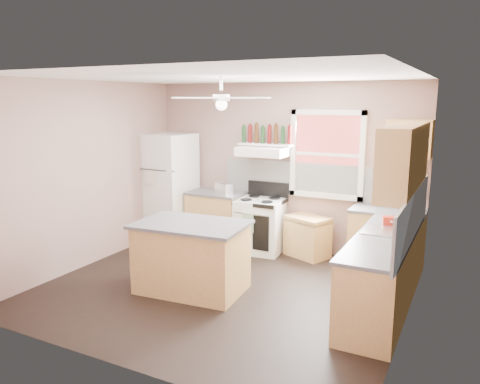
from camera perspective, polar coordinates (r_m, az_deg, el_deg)
The scene contains 32 objects.
floor at distance 6.23m, azimuth -2.12°, elevation -11.75°, with size 4.50×4.50×0.00m, color black.
ceiling at distance 5.74m, azimuth -2.32°, elevation 13.90°, with size 4.50×4.50×0.00m, color white.
wall_back at distance 7.64m, azimuth 5.22°, elevation 3.05°, with size 4.50×0.05×2.70m, color gray.
wall_right at distance 5.15m, azimuth 20.50°, elevation -1.63°, with size 0.05×4.00×2.70m, color gray.
wall_left at distance 7.21m, azimuth -18.21°, elevation 2.04°, with size 0.05×4.00×2.70m, color gray.
backsplash_back at distance 7.48m, azimuth 8.28°, elevation 1.44°, with size 2.90×0.03×0.55m, color white.
backsplash_right at distance 5.48m, azimuth 20.33°, elevation -2.75°, with size 0.03×2.60×0.55m, color white.
window_view at distance 7.33m, azimuth 10.59°, elevation 4.52°, with size 1.00×0.02×1.20m, color maroon.
window_frame at distance 7.30m, azimuth 10.53°, elevation 4.50°, with size 1.16×0.07×1.36m, color white.
refrigerator at distance 8.26m, azimuth -8.66°, elevation 0.61°, with size 0.78×0.76×1.85m, color white.
base_cabinet_left at distance 7.99m, azimuth -2.86°, elevation -3.29°, with size 0.90×0.60×0.86m, color #B18849.
counter_left at distance 7.89m, azimuth -2.89°, elevation -0.12°, with size 0.92×0.62×0.04m, color #4C4C4F.
toaster at distance 7.68m, azimuth -1.99°, elevation 0.41°, with size 0.28×0.16×0.18m, color silver.
stove at distance 7.57m, azimuth 2.49°, elevation -4.10°, with size 0.71×0.64×0.86m, color white.
range_hood at distance 7.45m, azimuth 2.81°, elevation 4.96°, with size 0.78×0.50×0.14m, color white.
bottle_shelf at distance 7.55m, azimuth 3.20°, elevation 5.80°, with size 0.90×0.26×0.03m, color white.
cart at distance 7.43m, azimuth 8.22°, elevation -5.39°, with size 0.64×0.43×0.64m, color #B18849.
base_cabinet_corner at distance 7.08m, azimuth 17.40°, elevation -5.73°, with size 1.00×0.60×0.86m, color #B18849.
base_cabinet_right at distance 5.73m, azimuth 16.96°, elevation -9.72°, with size 0.60×2.20×0.86m, color #B18849.
counter_corner at distance 6.96m, azimuth 17.62°, elevation -2.19°, with size 1.02×0.62×0.04m, color #4C4C4F.
counter_right at distance 5.59m, azimuth 17.12°, elevation -5.39°, with size 0.62×2.22×0.04m, color #4C4C4F.
sink at distance 5.78m, azimuth 17.48°, elevation -4.73°, with size 0.55×0.45×0.03m, color silver.
faucet at distance 5.74m, azimuth 19.10°, elevation -4.17°, with size 0.03×0.03×0.14m, color silver.
upper_cabinet_right at distance 5.59m, azimuth 19.43°, elevation 3.89°, with size 0.33×1.80×0.76m, color #B18849.
upper_cabinet_corner at distance 6.91m, azimuth 19.95°, elevation 6.15°, with size 0.60×0.33×0.52m, color #B18849.
paper_towel at distance 7.00m, azimuth 20.59°, elevation 0.79°, with size 0.12×0.12×0.26m, color white.
island at distance 6.08m, azimuth -5.91°, elevation -8.05°, with size 1.31×0.83×0.86m, color #B18849.
island_top at distance 5.95m, azimuth -6.00°, elevation -3.96°, with size 1.39×0.91×0.04m, color #4C4C4F.
ceiling_fan_hub at distance 5.74m, azimuth -2.30°, elevation 11.40°, with size 0.20×0.20×0.08m, color white.
soap_bottle at distance 5.61m, azimuth 18.58°, elevation -4.07°, with size 0.08×0.08×0.22m, color silver.
red_caddy at distance 6.12m, azimuth 17.83°, elevation -3.33°, with size 0.18×0.12×0.10m, color #A71B0E.
wine_bottles at distance 7.53m, azimuth 3.22°, elevation 7.01°, with size 0.86×0.06×0.31m.
Camera 1 is at (2.80, -5.00, 2.43)m, focal length 35.00 mm.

